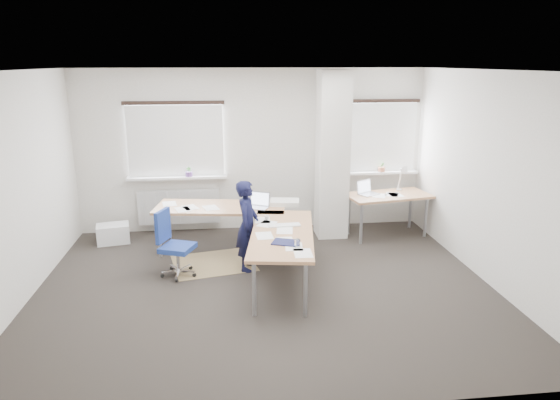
{
  "coord_description": "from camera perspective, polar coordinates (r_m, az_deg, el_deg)",
  "views": [
    {
      "loc": [
        -0.51,
        -6.09,
        2.9
      ],
      "look_at": [
        0.3,
        0.9,
        0.94
      ],
      "focal_mm": 32.0,
      "sensor_mm": 36.0,
      "label": 1
    }
  ],
  "objects": [
    {
      "name": "room_shell",
      "position": [
        6.68,
        -0.57,
        5.61
      ],
      "size": [
        6.04,
        5.04,
        2.82
      ],
      "color": "beige",
      "rests_on": "ground"
    },
    {
      "name": "task_chair",
      "position": [
        7.14,
        -11.82,
        -6.47
      ],
      "size": [
        0.55,
        0.54,
        0.94
      ],
      "rotation": [
        0.0,
        0.0,
        -0.38
      ],
      "color": "navy",
      "rests_on": "ground"
    },
    {
      "name": "person",
      "position": [
        7.1,
        -3.74,
        -2.94
      ],
      "size": [
        0.43,
        0.54,
        1.31
      ],
      "primitive_type": "imported",
      "rotation": [
        0.0,
        0.0,
        1.3
      ],
      "color": "black",
      "rests_on": "ground"
    },
    {
      "name": "desk_side",
      "position": [
        8.65,
        12.23,
        0.36
      ],
      "size": [
        1.5,
        0.93,
        1.22
      ],
      "rotation": [
        0.0,
        0.0,
        0.17
      ],
      "color": "#9B6542",
      "rests_on": "ground"
    },
    {
      "name": "desk_main",
      "position": [
        7.19,
        -3.15,
        -2.34
      ],
      "size": [
        2.4,
        2.93,
        0.96
      ],
      "rotation": [
        0.0,
        0.0,
        -0.15
      ],
      "color": "#9B6542",
      "rests_on": "ground"
    },
    {
      "name": "floor_mat",
      "position": [
        7.55,
        -7.59,
        -7.16
      ],
      "size": [
        1.33,
        1.19,
        0.01
      ],
      "primitive_type": "cube",
      "rotation": [
        0.0,
        0.0,
        0.21
      ],
      "color": "#8E774D",
      "rests_on": "ground"
    },
    {
      "name": "white_crate",
      "position": [
        8.71,
        -18.53,
        -3.65
      ],
      "size": [
        0.57,
        0.45,
        0.31
      ],
      "primitive_type": "cube",
      "rotation": [
        0.0,
        0.0,
        0.2
      ],
      "color": "white",
      "rests_on": "ground"
    },
    {
      "name": "ground",
      "position": [
        6.76,
        -1.68,
        -9.85
      ],
      "size": [
        6.0,
        6.0,
        0.0
      ],
      "primitive_type": "plane",
      "color": "#292421",
      "rests_on": "ground"
    }
  ]
}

